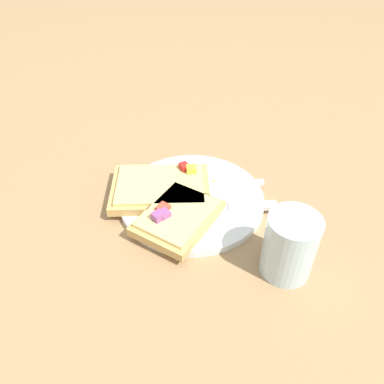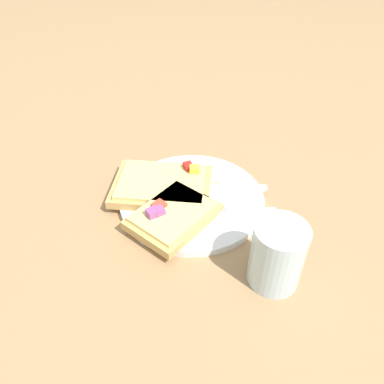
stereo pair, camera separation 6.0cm
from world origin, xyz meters
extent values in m
plane|color=#9E7A51|center=(0.00, 0.00, 0.00)|extent=(4.00, 4.00, 0.00)
cylinder|color=white|center=(0.00, 0.00, 0.01)|extent=(0.24, 0.24, 0.01)
cube|color=silver|center=(0.05, -0.05, 0.01)|extent=(0.06, 0.12, 0.01)
cube|color=silver|center=(0.01, 0.03, 0.01)|extent=(0.04, 0.06, 0.01)
cube|color=silver|center=(0.01, 0.07, 0.01)|extent=(0.01, 0.03, 0.00)
cube|color=silver|center=(0.00, 0.07, 0.01)|extent=(0.01, 0.03, 0.00)
cube|color=silver|center=(-0.01, 0.06, 0.01)|extent=(0.01, 0.03, 0.00)
cube|color=silver|center=(-0.01, 0.06, 0.01)|extent=(0.01, 0.03, 0.00)
cube|color=silver|center=(0.01, -0.10, 0.01)|extent=(0.05, 0.08, 0.01)
cube|color=silver|center=(-0.04, -0.01, 0.01)|extent=(0.07, 0.12, 0.00)
cube|color=tan|center=(-0.01, 0.05, 0.02)|extent=(0.16, 0.19, 0.01)
cube|color=#E5CC7A|center=(-0.01, 0.05, 0.03)|extent=(0.15, 0.17, 0.01)
cube|color=yellow|center=(0.04, 0.02, 0.04)|extent=(0.02, 0.02, 0.01)
cube|color=red|center=(0.04, 0.03, 0.04)|extent=(0.02, 0.02, 0.01)
cube|color=tan|center=(-0.06, 0.00, 0.02)|extent=(0.14, 0.12, 0.01)
cube|color=#E5CC7A|center=(-0.06, 0.00, 0.03)|extent=(0.13, 0.10, 0.01)
cube|color=#934C8E|center=(-0.08, 0.02, 0.04)|extent=(0.02, 0.02, 0.01)
cube|color=#934C8E|center=(-0.08, 0.02, 0.04)|extent=(0.02, 0.02, 0.01)
cube|color=#D14733|center=(-0.06, 0.02, 0.04)|extent=(0.02, 0.02, 0.01)
sphere|color=#DA9E53|center=(0.05, -0.02, 0.02)|extent=(0.01, 0.01, 0.01)
sphere|color=tan|center=(0.01, 0.02, 0.01)|extent=(0.01, 0.01, 0.01)
sphere|color=tan|center=(0.01, 0.01, 0.01)|extent=(0.01, 0.01, 0.01)
cylinder|color=silver|center=(-0.08, -0.17, 0.05)|extent=(0.07, 0.07, 0.09)
camera|label=1|loc=(-0.43, -0.16, 0.42)|focal=35.00mm
camera|label=2|loc=(-0.41, -0.21, 0.42)|focal=35.00mm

